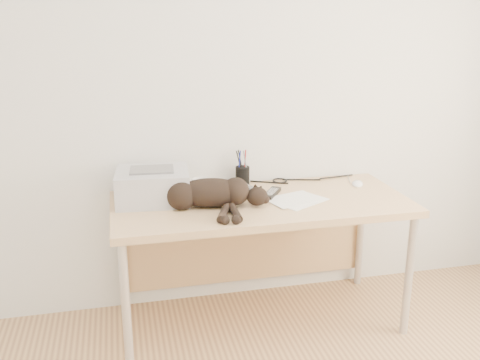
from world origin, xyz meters
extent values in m
plane|color=silver|center=(0.00, 1.75, 1.30)|extent=(3.50, 0.00, 3.50)
cube|color=#D3B27B|center=(0.00, 1.39, 0.72)|extent=(1.60, 0.70, 0.04)
cylinder|color=#BEBEC0|center=(-0.75, 1.09, 0.35)|extent=(0.04, 0.04, 0.70)
cylinder|color=#BEBEC0|center=(0.75, 1.09, 0.35)|extent=(0.04, 0.04, 0.70)
cylinder|color=#BEBEC0|center=(-0.75, 1.69, 0.35)|extent=(0.04, 0.04, 0.70)
cylinder|color=#BEBEC0|center=(0.75, 1.69, 0.35)|extent=(0.04, 0.04, 0.70)
cube|color=#D3B27B|center=(0.00, 1.72, 0.40)|extent=(1.48, 0.02, 0.60)
cube|color=#B5B5BA|center=(-0.57, 1.52, 0.83)|extent=(0.41, 0.35, 0.17)
cube|color=black|center=(-0.57, 1.52, 0.83)|extent=(0.32, 0.05, 0.10)
cube|color=slate|center=(-0.57, 1.52, 0.92)|extent=(0.24, 0.18, 0.01)
cube|color=white|center=(0.20, 1.34, 0.74)|extent=(0.34, 0.31, 0.00)
cube|color=white|center=(0.17, 1.36, 0.74)|extent=(0.32, 0.27, 0.00)
ellipsoid|color=black|center=(-0.28, 1.35, 0.82)|extent=(0.39, 0.21, 0.15)
sphere|color=black|center=(-0.43, 1.37, 0.81)|extent=(0.16, 0.16, 0.16)
ellipsoid|color=black|center=(-0.05, 1.30, 0.80)|extent=(0.13, 0.12, 0.10)
cone|color=black|center=(-0.04, 1.35, 0.83)|extent=(0.05, 0.06, 0.05)
cone|color=black|center=(-0.02, 1.34, 0.83)|extent=(0.05, 0.06, 0.05)
cylinder|color=black|center=(-0.24, 1.21, 0.76)|extent=(0.07, 0.22, 0.04)
cylinder|color=black|center=(-0.19, 1.20, 0.76)|extent=(0.07, 0.22, 0.04)
cylinder|color=black|center=(-0.57, 1.45, 0.76)|extent=(0.24, 0.07, 0.03)
imported|color=silver|center=(-0.30, 1.57, 0.78)|extent=(0.13, 0.13, 0.09)
cylinder|color=black|center=(-0.04, 1.68, 0.80)|extent=(0.08, 0.08, 0.11)
cylinder|color=#990C0C|center=(-0.05, 1.68, 0.87)|extent=(0.01, 0.01, 0.15)
cylinder|color=navy|center=(-0.02, 1.69, 0.87)|extent=(0.01, 0.01, 0.15)
cylinder|color=black|center=(-0.04, 1.67, 0.87)|extent=(0.01, 0.01, 0.15)
cube|color=slate|center=(-0.01, 1.54, 0.75)|extent=(0.12, 0.19, 0.02)
cube|color=black|center=(0.08, 1.46, 0.75)|extent=(0.15, 0.19, 0.02)
ellipsoid|color=white|center=(0.63, 1.53, 0.76)|extent=(0.11, 0.13, 0.04)
camera|label=1|loc=(-0.73, -1.24, 1.70)|focal=40.00mm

